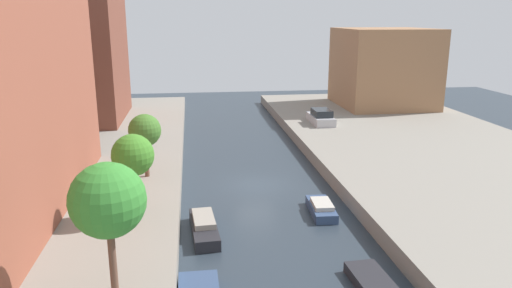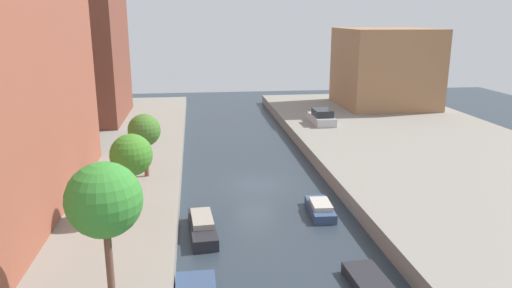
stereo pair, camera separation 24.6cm
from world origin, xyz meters
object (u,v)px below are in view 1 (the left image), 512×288
Objects in this scene: street_tree_0 at (108,201)px; street_tree_2 at (145,131)px; low_block_right at (383,67)px; parked_car at (321,117)px; moored_boat_right_2 at (321,208)px; street_tree_1 at (133,156)px; moored_boat_left_2 at (204,227)px.

street_tree_2 is at bearing 90.00° from street_tree_0.
street_tree_0 is at bearing -124.04° from low_block_right.
street_tree_0 is (-25.18, -37.28, -0.52)m from low_block_right.
parked_car reaches higher than moored_boat_right_2.
street_tree_2 is (-0.00, 14.33, -0.84)m from street_tree_0.
street_tree_1 is 11.17m from moored_boat_right_2.
parked_car is 1.31× the size of moored_boat_right_2.
street_tree_2 is at bearing 152.99° from moored_boat_right_2.
moored_boat_right_2 is at bearing -104.92° from parked_car.
street_tree_0 is 32.68m from parked_car.
moored_boat_left_2 is at bearing -165.03° from moored_boat_right_2.
moored_boat_left_2 is at bearing -64.03° from street_tree_2.
street_tree_1 is at bearing -172.03° from moored_boat_right_2.
street_tree_1 is 1.00× the size of moored_boat_left_2.
street_tree_2 is at bearing 115.97° from moored_boat_left_2.
street_tree_2 is (-25.18, -22.95, -1.36)m from low_block_right.
low_block_right reaches higher than street_tree_1.
parked_car is (15.53, 20.95, -2.71)m from street_tree_1.
low_block_right reaches higher than moored_boat_left_2.
street_tree_1 is at bearing 90.00° from street_tree_0.
moored_boat_left_2 is at bearing -125.85° from low_block_right.
parked_car is at bearing 53.45° from street_tree_1.
street_tree_0 is 14.48m from moored_boat_right_2.
parked_car is 24.55m from moored_boat_left_2.
low_block_right is 2.36× the size of moored_boat_left_2.
parked_car is 1.00× the size of moored_boat_left_2.
low_block_right is 2.35× the size of street_tree_1.
moored_boat_right_2 is at bearing 14.97° from moored_boat_left_2.
street_tree_1 is at bearing -90.00° from street_tree_2.
parked_car is 20.22m from moored_boat_right_2.
low_block_right is 44.99m from street_tree_0.
street_tree_1 is 1.08× the size of street_tree_2.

